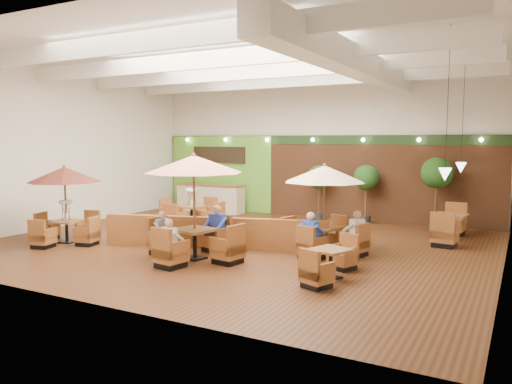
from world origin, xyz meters
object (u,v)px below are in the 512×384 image
Objects in this scene: topiary_1 at (366,180)px; diner_2 at (164,228)px; topiary_0 at (319,179)px; table_0 at (65,190)px; diner_1 at (216,224)px; service_counter at (210,198)px; table_1 at (194,187)px; table_4 at (331,264)px; topiary_2 at (437,176)px; diner_4 at (355,228)px; table_5 at (449,228)px; booth_divider at (213,233)px; diner_3 at (312,230)px; diner_0 at (170,237)px; table_3 at (192,214)px; table_2 at (324,191)px.

topiary_1 is 8.23m from diner_2.
diner_2 is (-1.48, -7.48, -0.83)m from topiary_0.
table_0 reaches higher than diner_1.
topiary_0 is at bearing 2.36° from service_counter.
table_4 is at bearing 9.12° from table_1.
topiary_1 is 0.87× the size of topiary_2.
diner_4 is (3.52, 2.30, -1.10)m from table_1.
table_5 is (1.75, 5.65, 0.07)m from table_4.
diner_2 is 5.07m from diner_4.
topiary_0 reaches higher than table_5.
booth_divider is 3.00× the size of topiary_1.
service_counter is 4.22× the size of diner_2.
table_4 is 3.10× the size of diner_3.
topiary_1 reaches higher than booth_divider.
booth_divider is 6.84m from topiary_1.
booth_divider is 1.90m from table_1.
diner_0 is at bearing -93.25° from topiary_0.
topiary_0 is at bearing 164.72° from table_5.
topiary_1 reaches higher than table_3.
table_4 is at bearing 16.51° from diner_0.
topiary_2 reaches higher than diner_3.
diner_4 is (7.88, -4.98, 0.16)m from service_counter.
diner_0 is 0.98× the size of diner_4.
booth_divider is 7.17m from table_5.
table_2 is 2.89m from table_4.
table_5 is at bearing -69.57° from topiary_2.
table_2 is at bearing -152.91° from diner_1.
table_1 is at bearing -141.83° from diner_3.
table_4 is 0.86× the size of table_5.
diner_3 is at bearing -86.88° from topiary_1.
booth_divider is 1.48m from diner_2.
topiary_0 is 6.06m from diner_4.
booth_divider is 3.93m from diner_4.
table_0 is 4.57m from table_1.
service_counter is 1.21× the size of table_2.
table_0 is 10.25m from topiary_1.
table_5 is (5.44, 5.61, -1.46)m from table_1.
service_counter is 6.75m from topiary_1.
booth_divider is 3.86m from table_3.
diner_2 is at bearing 45.73° from diner_1.
table_0 is at bearing -140.71° from topiary_2.
booth_divider is at bearing 98.39° from diner_0.
diner_1 is 1.08× the size of diner_4.
table_0 is (-4.30, -1.38, 1.13)m from booth_divider.
table_5 is at bearing -9.67° from service_counter.
table_3 is at bearing -155.68° from topiary_2.
topiary_1 reaches higher than service_counter.
topiary_0 is 1.83m from topiary_1.
table_1 is 4.35m from diner_4.
diner_3 is (-2.10, -6.06, -1.09)m from topiary_2.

